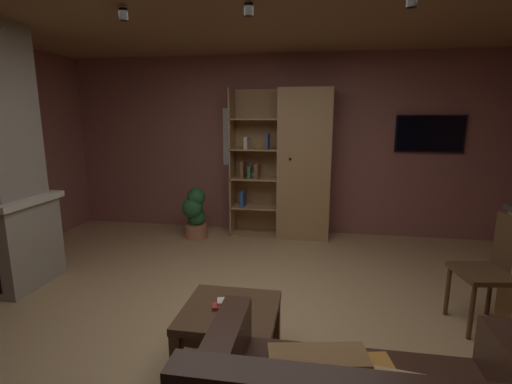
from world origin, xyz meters
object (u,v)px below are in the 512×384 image
Objects in this scene: bookshelf_cabinet at (297,165)px; wall_mounted_tv at (430,134)px; coffee_table at (230,320)px; table_book_1 at (227,301)px; table_book_0 at (222,306)px; dining_chair at (496,265)px; potted_floor_plant at (195,213)px.

bookshelf_cabinet is 2.34× the size of wall_mounted_tv.
coffee_table is at bearing -95.19° from bookshelf_cabinet.
bookshelf_cabinet is at bearing 84.29° from table_book_1.
coffee_table is at bearing -40.52° from table_book_1.
table_book_0 is at bearing -172.44° from coffee_table.
dining_chair reaches higher than potted_floor_plant.
table_book_1 is (-0.29, -2.88, -0.57)m from bookshelf_cabinet.
bookshelf_cabinet is 1.58m from potted_floor_plant.
dining_chair is at bearing -90.92° from wall_mounted_tv.
potted_floor_plant is at bearing -170.65° from wall_mounted_tv.
coffee_table is at bearing 7.56° from table_book_0.
wall_mounted_tv is at bearing 56.57° from table_book_0.
wall_mounted_tv is at bearing 89.08° from dining_chair.
potted_floor_plant is 0.81× the size of wall_mounted_tv.
coffee_table is 2.14m from dining_chair.
bookshelf_cabinet is at bearing 129.20° from dining_chair.
potted_floor_plant is (-3.11, 1.79, -0.17)m from dining_chair.
bookshelf_cabinet reaches higher than dining_chair.
table_book_0 is 0.14× the size of dining_chair.
dining_chair is 1.05× the size of wall_mounted_tv.
potted_floor_plant is at bearing 112.63° from table_book_0.
dining_chair is 1.29× the size of potted_floor_plant.
table_book_1 is (-0.02, 0.02, 0.12)m from coffee_table.
bookshelf_cabinet reaches higher than coffee_table.
bookshelf_cabinet reaches higher than table_book_1.
wall_mounted_tv is at bearing 56.67° from table_book_1.
potted_floor_plant reaches higher than table_book_0.
dining_chair is (2.02, 0.81, 0.10)m from table_book_0.
potted_floor_plant is (-1.40, -0.31, -0.66)m from bookshelf_cabinet.
wall_mounted_tv reaches higher than table_book_1.
bookshelf_cabinet is 2.95m from table_book_1.
potted_floor_plant is at bearing 150.09° from dining_chair.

